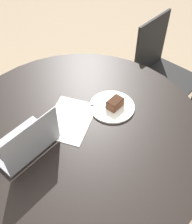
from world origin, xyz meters
TOP-DOWN VIEW (x-y plane):
  - ground_plane at (0.00, 0.00)m, footprint 12.00×12.00m
  - dining_table at (0.00, 0.00)m, footprint 1.38×1.38m
  - chair at (0.97, -0.17)m, footprint 0.51×0.51m
  - paper_document at (0.02, 0.07)m, footprint 0.35×0.29m
  - plate at (0.22, -0.09)m, footprint 0.26×0.26m
  - cake_slice at (0.22, -0.11)m, footprint 0.10×0.08m
  - fork at (0.19, -0.04)m, footprint 0.10×0.16m
  - laptop at (-0.24, 0.16)m, footprint 0.35×0.27m

SIDE VIEW (x-z plane):
  - ground_plane at x=0.00m, z-range 0.00..0.00m
  - chair at x=0.97m, z-range 0.02..0.92m
  - dining_table at x=0.00m, z-range 0.25..0.96m
  - paper_document at x=0.02m, z-range 0.71..0.71m
  - plate at x=0.22m, z-range 0.71..0.72m
  - fork at x=0.19m, z-range 0.72..0.73m
  - cake_slice at x=0.22m, z-range 0.72..0.77m
  - laptop at x=-0.24m, z-range 0.64..0.87m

